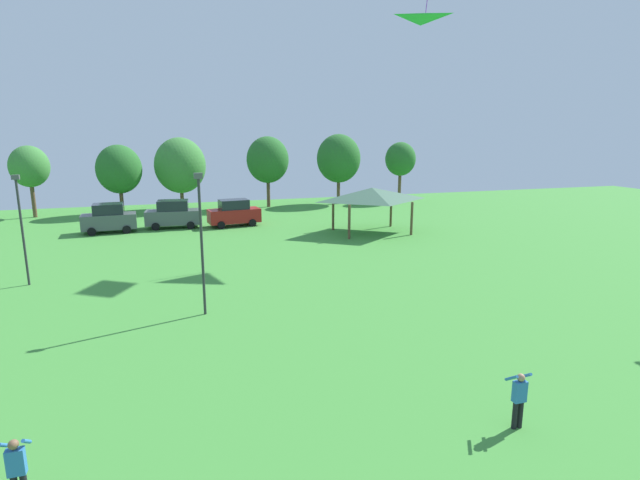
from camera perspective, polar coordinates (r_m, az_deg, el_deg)
name	(u,v)px	position (r m, az deg, el deg)	size (l,w,h in m)	color
person_standing_mid_field	(17,468)	(13.33, -31.33, -21.41)	(0.52, 0.48, 1.66)	black
person_standing_far_right	(519,397)	(15.12, 21.78, -16.31)	(0.52, 0.48, 1.65)	black
kite_flying_6	(420,41)	(38.19, 11.33, 21.45)	(3.32, 2.84, 0.41)	green
parked_car_leftmost	(109,218)	(43.31, -22.98, 2.30)	(4.20, 2.24, 2.33)	#4C5156
parked_car_second_from_left	(173,214)	(43.61, -16.41, 2.84)	(4.63, 2.34, 2.33)	#4C5156
parked_car_third_from_left	(234,213)	(43.28, -9.79, 3.07)	(4.51, 2.33, 2.29)	maroon
park_pavilion	(372,194)	(39.87, 5.95, 5.23)	(6.73, 4.88, 3.60)	brown
light_post_0	(201,237)	(22.02, -13.41, 0.38)	(0.36, 0.20, 6.24)	#2D2D33
light_post_1	(21,224)	(29.97, -30.96, 1.62)	(0.36, 0.20, 5.80)	#2D2D33
treeline_tree_1	(29,167)	(53.93, -30.28, 7.24)	(3.48, 3.48, 6.69)	brown
treeline_tree_2	(119,169)	(52.29, -21.99, 7.50)	(4.26, 4.26, 6.72)	brown
treeline_tree_3	(180,165)	(53.55, -15.69, 8.20)	(5.14, 5.14, 7.37)	brown
treeline_tree_4	(268,160)	(53.63, -6.00, 9.09)	(4.44, 4.44, 7.46)	brown
treeline_tree_5	(339,159)	(55.76, 2.15, 9.28)	(4.82, 4.82, 7.68)	brown
treeline_tree_6	(400,159)	(58.27, 9.18, 9.10)	(3.46, 3.46, 6.78)	brown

